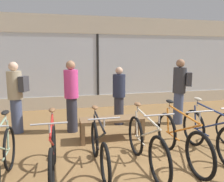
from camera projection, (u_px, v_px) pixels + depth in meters
ground_plane at (137, 160)px, 3.96m from camera, size 24.00×24.00×0.00m
shop_back_wall at (98, 62)px, 7.73m from camera, size 12.00×0.08×3.20m
bicycle_far_left at (2, 159)px, 3.12m from camera, size 0.46×1.71×1.04m
bicycle_left at (53, 154)px, 3.32m from camera, size 0.46×1.72×1.03m
bicycle_center_left at (99, 148)px, 3.59m from camera, size 0.46×1.65×1.01m
bicycle_center at (146, 145)px, 3.63m from camera, size 0.46×1.78×1.05m
bicycle_center_right at (180, 140)px, 3.83m from camera, size 0.46×1.82×1.06m
bicycle_right at (210, 135)px, 4.05m from camera, size 0.46×1.83×1.06m
display_bench at (112, 122)px, 4.85m from camera, size 1.40×0.44×0.50m
customer_near_rack at (119, 95)px, 5.88m from camera, size 0.36×0.36×1.56m
customer_by_window at (71, 95)px, 5.28m from camera, size 0.36×0.36×1.75m
customer_mid_floor at (180, 89)px, 5.91m from camera, size 0.56×0.49×1.77m
customer_near_bench at (16, 95)px, 5.20m from camera, size 0.56×0.46×1.72m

